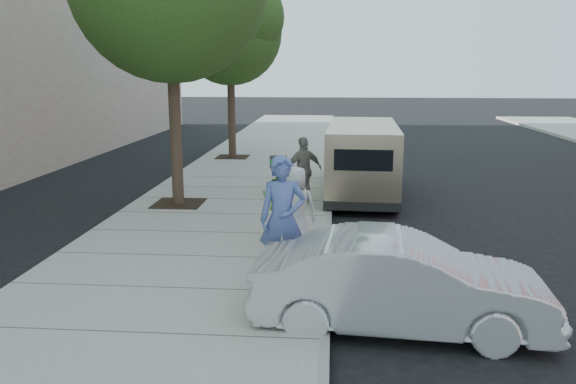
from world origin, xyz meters
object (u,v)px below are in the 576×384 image
Objects in this scene: parking_meter at (278,178)px; person_gray_shirt at (296,209)px; person_officer at (283,219)px; van at (362,158)px; person_green_shirt at (280,198)px; sedan at (400,283)px; person_striped_polo at (304,170)px; tree_far at (231,28)px.

parking_meter is 1.20m from person_gray_shirt.
van is at bearing 73.16° from person_officer.
person_officer is 1.26× the size of person_green_shirt.
sedan is 2.47× the size of person_green_shirt.
van is 5.61m from person_gray_shirt.
parking_meter reaches higher than person_green_shirt.
sedan is 2.37× the size of person_striped_polo.
person_striped_polo is at bearing 85.38° from person_officer.
van is at bearing 74.45° from parking_meter.
parking_meter is at bearing 54.34° from person_striped_polo.
sedan is at bearing -86.80° from van.
sedan is 6.79m from person_striped_polo.
person_officer is 5.32m from person_striped_polo.
van is at bearing -51.13° from tree_far.
person_striped_polo is (-0.05, 3.84, 0.04)m from person_gray_shirt.
tree_far is 10.96m from parking_meter.
person_gray_shirt is at bearing 34.17° from sedan.
tree_far is 1.66× the size of sedan.
person_gray_shirt is at bearing -60.86° from parking_meter.
tree_far is 8.76m from person_striped_polo.
person_striped_polo is at bearing -79.35° from person_green_shirt.
parking_meter is 2.82m from person_striped_polo.
person_striped_polo reaches higher than person_green_shirt.
person_gray_shirt is (0.42, -1.06, -0.37)m from parking_meter.
tree_far reaches higher than person_striped_polo.
person_gray_shirt is at bearing 81.85° from person_officer.
person_officer is 1.21× the size of person_striped_polo.
person_gray_shirt is (0.11, 1.47, -0.21)m from person_officer.
person_gray_shirt is at bearing 129.86° from person_green_shirt.
person_gray_shirt is (0.36, -0.84, -0.00)m from person_green_shirt.
parking_meter is 4.34m from sedan.
person_striped_polo is at bearing 90.29° from parking_meter.
sedan is (4.67, -13.81, -4.24)m from tree_far.
person_striped_polo reaches higher than person_gray_shirt.
tree_far is 12.16m from person_gray_shirt.
person_green_shirt is at bearing -75.02° from tree_far.
parking_meter is at bearing -110.88° from van.
sedan is 1.97× the size of person_officer.
van is 1.38× the size of sedan.
sedan is 3.17m from person_gray_shirt.
person_green_shirt is 3.01m from person_striped_polo.
sedan is 4.08m from person_green_shirt.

